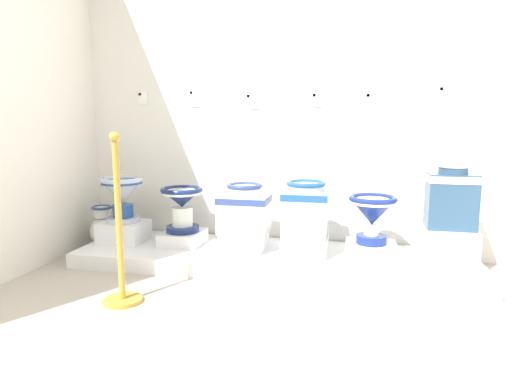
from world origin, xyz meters
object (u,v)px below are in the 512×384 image
object	(u,v)px
info_placard_first	(143,98)
stanchion_post_near_left	(120,251)
antique_toilet_broad_patterned	(182,202)
plinth_block_pale_glazed	(448,246)
antique_toilet_rightmost	(372,212)
antique_toilet_squat_floral	(122,193)
plinth_block_broad_patterned	(183,238)
plinth_block_leftmost	(305,246)
info_placard_fifth	(372,101)
plinth_block_slender_white	(245,240)
antique_toilet_slender_white	(245,208)
antique_toilet_pale_glazed	(451,195)
info_placard_second	(195,98)
info_placard_sixth	(446,94)
antique_toilet_leftmost	(306,208)
info_placard_third	(252,101)
plinth_block_squat_floral	(124,232)
plinth_block_rightmost	(371,250)
decorative_vase_corner	(103,229)
info_placard_fourth	(318,99)

from	to	relation	value
info_placard_first	stanchion_post_near_left	xyz separation A→B (m)	(0.49, -1.35, -1.02)
antique_toilet_broad_patterned	plinth_block_pale_glazed	world-z (taller)	antique_toilet_broad_patterned
antique_toilet_rightmost	plinth_block_pale_glazed	world-z (taller)	antique_toilet_rightmost
antique_toilet_squat_floral	plinth_block_broad_patterned	bearing A→B (deg)	5.12
plinth_block_leftmost	info_placard_fifth	world-z (taller)	info_placard_fifth
plinth_block_slender_white	plinth_block_leftmost	distance (m)	0.50
antique_toilet_squat_floral	antique_toilet_slender_white	size ratio (longest dim) A/B	0.96
antique_toilet_rightmost	antique_toilet_pale_glazed	size ratio (longest dim) A/B	0.77
plinth_block_broad_patterned	plinth_block_slender_white	world-z (taller)	plinth_block_slender_white
antique_toilet_slender_white	plinth_block_leftmost	distance (m)	0.57
antique_toilet_pale_glazed	stanchion_post_near_left	xyz separation A→B (m)	(-2.11, -0.92, -0.28)
plinth_block_pale_glazed	info_placard_first	distance (m)	2.86
plinth_block_slender_white	info_placard_second	size ratio (longest dim) A/B	2.56
antique_toilet_rightmost	info_placard_sixth	distance (m)	1.12
antique_toilet_leftmost	antique_toilet_pale_glazed	bearing A→B (deg)	-0.61
antique_toilet_pale_glazed	info_placard_fifth	bearing A→B (deg)	142.27
info_placard_third	info_placard_fifth	bearing A→B (deg)	0.00
antique_toilet_pale_glazed	info_placard_sixth	size ratio (longest dim) A/B	3.50
plinth_block_slender_white	info_placard_fifth	bearing A→B (deg)	22.45
antique_toilet_pale_glazed	info_placard_first	distance (m)	2.74
antique_toilet_rightmost	antique_toilet_leftmost	bearing A→B (deg)	179.76
plinth_block_squat_floral	plinth_block_leftmost	distance (m)	1.57
plinth_block_broad_patterned	info_placard_third	world-z (taller)	info_placard_third
antique_toilet_pale_glazed	info_placard_third	world-z (taller)	info_placard_third
antique_toilet_broad_patterned	antique_toilet_rightmost	bearing A→B (deg)	-1.87
info_placard_third	antique_toilet_rightmost	bearing A→B (deg)	-22.52
antique_toilet_broad_patterned	plinth_block_leftmost	bearing A→B (deg)	-2.65
plinth_block_rightmost	decorative_vase_corner	size ratio (longest dim) A/B	0.97
antique_toilet_slender_white	info_placard_sixth	size ratio (longest dim) A/B	2.96
antique_toilet_slender_white	plinth_block_squat_floral	bearing A→B (deg)	-179.10
info_placard_fifth	antique_toilet_broad_patterned	bearing A→B (deg)	-166.24
antique_toilet_slender_white	antique_toilet_leftmost	distance (m)	0.50
info_placard_fifth	info_placard_fourth	bearing A→B (deg)	-180.00
info_placard_second	antique_toilet_broad_patterned	bearing A→B (deg)	-88.94
info_placard_fifth	plinth_block_squat_floral	bearing A→B (deg)	-168.39
info_placard_second	plinth_block_slender_white	bearing A→B (deg)	-35.96
antique_toilet_squat_floral	info_placard_fourth	bearing A→B (deg)	14.70
info_placard_third	info_placard_first	bearing A→B (deg)	-180.00
plinth_block_pale_glazed	info_placard_fifth	bearing A→B (deg)	142.27
antique_toilet_pale_glazed	info_placard_sixth	bearing A→B (deg)	90.70
antique_toilet_rightmost	plinth_block_leftmost	bearing A→B (deg)	179.76
plinth_block_slender_white	info_placard_second	xyz separation A→B (m)	(-0.56, 0.40, 1.17)
antique_toilet_broad_patterned	info_placard_fourth	xyz separation A→B (m)	(1.08, 0.37, 0.86)
plinth_block_slender_white	antique_toilet_slender_white	size ratio (longest dim) A/B	0.97
antique_toilet_rightmost	info_placard_fourth	world-z (taller)	info_placard_fourth
antique_toilet_leftmost	info_placard_first	xyz separation A→B (m)	(-1.56, 0.42, 0.88)
antique_toilet_leftmost	info_placard_third	bearing A→B (deg)	141.02
antique_toilet_rightmost	info_placard_fourth	size ratio (longest dim) A/B	3.07
plinth_block_leftmost	info_placard_sixth	size ratio (longest dim) A/B	2.91
plinth_block_squat_floral	info_placard_sixth	xyz separation A→B (m)	(2.61, 0.42, 1.16)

